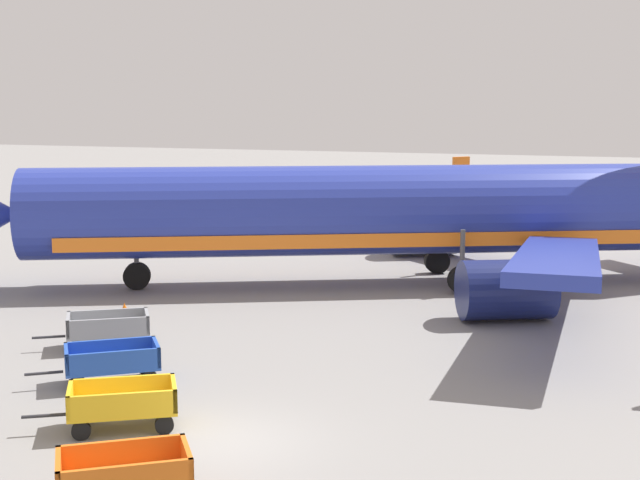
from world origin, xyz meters
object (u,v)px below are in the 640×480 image
Objects in this scene: traffic_cone_near_plane at (125,312)px; airplane at (415,212)px; baggage_cart_far_end at (108,329)px; baggage_cart_second_in_row at (123,476)px; baggage_cart_third_in_row at (122,404)px; baggage_cart_fourth_in_row at (112,362)px.

airplane is at bearing 51.52° from traffic_cone_near_plane.
baggage_cart_far_end is (-6.63, -12.97, -2.45)m from airplane.
baggage_cart_second_in_row is 4.81× the size of traffic_cone_near_plane.
airplane is at bearing 62.93° from baggage_cart_far_end.
baggage_cart_far_end is at bearing -67.15° from traffic_cone_near_plane.
traffic_cone_near_plane is (-5.55, 9.06, -0.26)m from baggage_cart_third_in_row.
baggage_cart_third_in_row is at bearing -54.69° from baggage_cart_far_end.
baggage_cart_second_in_row is 7.85m from baggage_cart_fourth_in_row.
baggage_cart_far_end is at bearing 124.18° from baggage_cart_second_in_row.
airplane reaches higher than baggage_cart_second_in_row.
baggage_cart_third_in_row is at bearing -58.51° from traffic_cone_near_plane.
airplane reaches higher than baggage_cart_third_in_row.
baggage_cart_second_in_row is (-0.10, -22.59, -2.45)m from airplane.
baggage_cart_second_in_row reaches higher than traffic_cone_near_plane.
baggage_cart_fourth_in_row is at bearing 126.33° from baggage_cart_third_in_row.
baggage_cart_fourth_in_row is at bearing 124.11° from baggage_cart_second_in_row.
airplane is at bearing 82.93° from baggage_cart_third_in_row.
airplane is 10.37× the size of baggage_cart_third_in_row.
airplane is 51.11× the size of traffic_cone_near_plane.
baggage_cart_third_in_row is 3.62m from baggage_cart_fourth_in_row.
baggage_cart_fourth_in_row is (-4.50, -16.09, -2.45)m from airplane.
baggage_cart_third_in_row is 4.93× the size of traffic_cone_near_plane.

